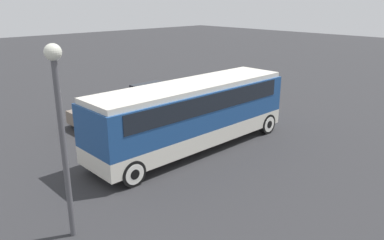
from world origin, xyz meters
The scene contains 5 objects.
ground_plane centered at (0.00, 0.00, 0.00)m, with size 120.00×120.00×0.00m, color #2D2D30.
tour_bus centered at (0.10, 0.00, 1.82)m, with size 9.94×2.55×3.03m.
parked_car_near centered at (-0.82, 5.75, 0.71)m, with size 4.02×1.97×1.43m.
parked_car_mid centered at (2.87, 6.53, 0.74)m, with size 4.14×1.86×1.51m.
lamp_post centered at (-6.98, -2.39, 3.60)m, with size 0.44×0.44×5.45m.
Camera 1 is at (-10.85, -11.46, 6.47)m, focal length 35.00 mm.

